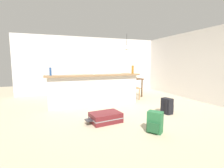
{
  "coord_description": "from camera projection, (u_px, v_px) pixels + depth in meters",
  "views": [
    {
      "loc": [
        -1.88,
        -4.36,
        1.35
      ],
      "look_at": [
        0.06,
        0.85,
        0.64
      ],
      "focal_mm": 26.35,
      "sensor_mm": 36.0,
      "label": 1
    }
  ],
  "objects": [
    {
      "name": "ground_plane",
      "position": [
        120.0,
        110.0,
        4.88
      ],
      "size": [
        13.0,
        13.0,
        0.05
      ],
      "primitive_type": "cube",
      "color": "#BCAD8E"
    },
    {
      "name": "wall_back",
      "position": [
        94.0,
        65.0,
        7.55
      ],
      "size": [
        6.6,
        0.1,
        2.5
      ],
      "primitive_type": "cube",
      "color": "silver",
      "rests_on": "ground_plane"
    },
    {
      "name": "wall_right",
      "position": [
        193.0,
        66.0,
        6.05
      ],
      "size": [
        0.1,
        6.0,
        2.5
      ],
      "primitive_type": "cube",
      "color": "silver",
      "rests_on": "ground_plane"
    },
    {
      "name": "partition_half_wall",
      "position": [
        95.0,
        91.0,
        5.17
      ],
      "size": [
        2.8,
        0.2,
        0.95
      ],
      "primitive_type": "cube",
      "color": "silver",
      "rests_on": "ground_plane"
    },
    {
      "name": "bar_countertop",
      "position": [
        95.0,
        75.0,
        5.1
      ],
      "size": [
        2.96,
        0.4,
        0.05
      ],
      "primitive_type": "cube",
      "color": "#93704C",
      "rests_on": "partition_half_wall"
    },
    {
      "name": "bottle_blue",
      "position": [
        50.0,
        72.0,
        4.6
      ],
      "size": [
        0.06,
        0.06,
        0.23
      ],
      "primitive_type": "cylinder",
      "color": "#284C89",
      "rests_on": "bar_countertop"
    },
    {
      "name": "bottle_clear",
      "position": [
        94.0,
        71.0,
        5.14
      ],
      "size": [
        0.06,
        0.06,
        0.23
      ],
      "primitive_type": "cylinder",
      "color": "silver",
      "rests_on": "bar_countertop"
    },
    {
      "name": "bottle_amber",
      "position": [
        133.0,
        70.0,
        5.43
      ],
      "size": [
        0.07,
        0.07,
        0.27
      ],
      "primitive_type": "cylinder",
      "color": "#9E661E",
      "rests_on": "bar_countertop"
    },
    {
      "name": "dining_table",
      "position": [
        127.0,
        81.0,
        6.66
      ],
      "size": [
        1.1,
        0.8,
        0.74
      ],
      "color": "#4C331E",
      "rests_on": "ground_plane"
    },
    {
      "name": "dining_chair_near_partition",
      "position": [
        133.0,
        85.0,
        6.18
      ],
      "size": [
        0.4,
        0.4,
        0.93
      ],
      "color": "#9E754C",
      "rests_on": "ground_plane"
    },
    {
      "name": "dining_chair_far_side",
      "position": [
        124.0,
        82.0,
        7.25
      ],
      "size": [
        0.47,
        0.47,
        0.93
      ],
      "color": "#9E754C",
      "rests_on": "ground_plane"
    },
    {
      "name": "pendant_lamp",
      "position": [
        127.0,
        47.0,
        6.56
      ],
      "size": [
        0.34,
        0.34,
        0.64
      ],
      "color": "black"
    },
    {
      "name": "suitcase_flat_maroon",
      "position": [
        105.0,
        117.0,
        3.78
      ],
      "size": [
        0.86,
        0.58,
        0.22
      ],
      "color": "maroon",
      "rests_on": "ground_plane"
    },
    {
      "name": "backpack_black",
      "position": [
        167.0,
        106.0,
        4.4
      ],
      "size": [
        0.29,
        0.31,
        0.42
      ],
      "color": "black",
      "rests_on": "ground_plane"
    },
    {
      "name": "backpack_green",
      "position": [
        155.0,
        122.0,
        3.19
      ],
      "size": [
        0.33,
        0.34,
        0.42
      ],
      "color": "#286B3D",
      "rests_on": "ground_plane"
    }
  ]
}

